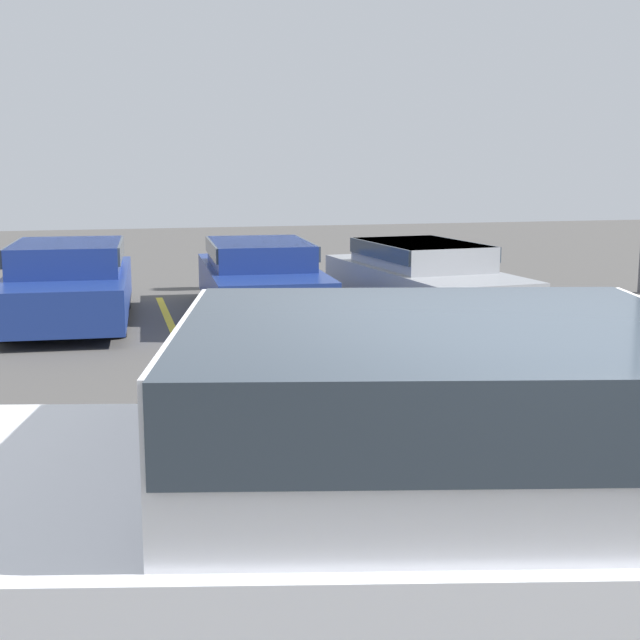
{
  "coord_description": "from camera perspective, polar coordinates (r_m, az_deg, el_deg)",
  "views": [
    {
      "loc": [
        -2.08,
        -3.13,
        2.5
      ],
      "look_at": [
        -0.11,
        4.9,
        1.0
      ],
      "focal_mm": 50.0,
      "sensor_mm": 36.0,
      "label": 1
    }
  ],
  "objects": [
    {
      "name": "stall_stripe_b",
      "position": [
        14.16,
        -9.64,
        -0.03
      ],
      "size": [
        0.12,
        4.84,
        0.01
      ],
      "primitive_type": "cube",
      "color": "yellow",
      "rests_on": "ground_plane"
    },
    {
      "name": "stall_stripe_c",
      "position": [
        14.6,
        1.06,
        0.42
      ],
      "size": [
        0.12,
        4.84,
        0.01
      ],
      "primitive_type": "cube",
      "color": "yellow",
      "rests_on": "ground_plane"
    },
    {
      "name": "stall_stripe_d",
      "position": [
        15.51,
        10.82,
        0.82
      ],
      "size": [
        0.12,
        4.84,
        0.01
      ],
      "primitive_type": "cube",
      "color": "yellow",
      "rests_on": "ground_plane"
    },
    {
      "name": "pickup_truck",
      "position": [
        3.96,
        12.06,
        -13.27
      ],
      "size": [
        6.24,
        3.28,
        1.85
      ],
      "rotation": [
        0.0,
        0.0,
        -0.21
      ],
      "color": "silver",
      "rests_on": "ground_plane"
    },
    {
      "name": "parked_sedan_a",
      "position": [
        14.19,
        -15.8,
        2.43
      ],
      "size": [
        2.02,
        4.34,
        1.25
      ],
      "rotation": [
        0.0,
        0.0,
        -1.62
      ],
      "color": "navy",
      "rests_on": "ground_plane"
    },
    {
      "name": "parked_sedan_b",
      "position": [
        14.48,
        -3.84,
        2.84
      ],
      "size": [
        1.92,
        4.42,
        1.19
      ],
      "rotation": [
        0.0,
        0.0,
        -1.62
      ],
      "color": "navy",
      "rests_on": "ground_plane"
    },
    {
      "name": "parked_sedan_c",
      "position": [
        14.94,
        6.58,
        2.94
      ],
      "size": [
        2.21,
        4.88,
        1.14
      ],
      "rotation": [
        0.0,
        0.0,
        -1.47
      ],
      "color": "gray",
      "rests_on": "ground_plane"
    }
  ]
}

